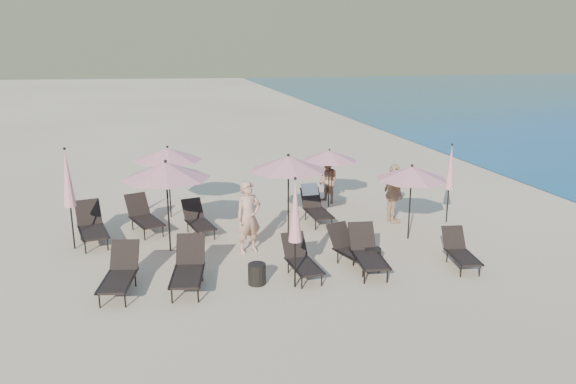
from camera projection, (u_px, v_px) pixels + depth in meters
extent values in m
plane|color=#D6BA8C|center=(335.00, 271.00, 13.74)|extent=(800.00, 800.00, 0.00)
cone|color=brown|center=(450.00, 24.00, 363.19)|extent=(280.00, 280.00, 32.00)
cube|color=beige|center=(59.00, 13.00, 288.41)|extent=(18.00, 16.00, 38.00)
cube|color=black|center=(117.00, 282.00, 12.24)|extent=(0.85, 1.33, 0.05)
cube|color=black|center=(125.00, 255.00, 12.95)|extent=(0.71, 0.58, 0.63)
cylinder|color=black|center=(99.00, 300.00, 11.78)|extent=(0.04, 0.04, 0.35)
cylinder|color=black|center=(112.00, 280.00, 12.79)|extent=(0.04, 0.04, 0.35)
cylinder|color=black|center=(125.00, 300.00, 11.81)|extent=(0.04, 0.04, 0.35)
cylinder|color=black|center=(135.00, 279.00, 12.82)|extent=(0.04, 0.04, 0.35)
cube|color=black|center=(104.00, 281.00, 12.27)|extent=(0.30, 1.37, 0.04)
cube|color=black|center=(132.00, 280.00, 12.30)|extent=(0.30, 1.37, 0.04)
cube|color=black|center=(187.00, 277.00, 12.47)|extent=(0.89, 1.39, 0.05)
cube|color=black|center=(191.00, 249.00, 13.22)|extent=(0.74, 0.60, 0.66)
cylinder|color=black|center=(172.00, 295.00, 11.99)|extent=(0.04, 0.04, 0.37)
cylinder|color=black|center=(178.00, 275.00, 13.05)|extent=(0.04, 0.04, 0.37)
cylinder|color=black|center=(198.00, 295.00, 12.02)|extent=(0.04, 0.04, 0.37)
cylinder|color=black|center=(202.00, 274.00, 13.09)|extent=(0.04, 0.04, 0.37)
cube|color=black|center=(173.00, 275.00, 12.50)|extent=(0.30, 1.43, 0.04)
cube|color=black|center=(202.00, 275.00, 12.54)|extent=(0.30, 1.43, 0.04)
cube|color=black|center=(305.00, 267.00, 13.14)|extent=(0.66, 1.16, 0.05)
cube|color=black|center=(294.00, 245.00, 13.75)|extent=(0.61, 0.47, 0.57)
cylinder|color=black|center=(302.00, 283.00, 12.68)|extent=(0.03, 0.03, 0.32)
cylinder|color=black|center=(288.00, 267.00, 13.56)|extent=(0.03, 0.03, 0.32)
cylinder|color=black|center=(322.00, 280.00, 12.83)|extent=(0.03, 0.03, 0.32)
cylinder|color=black|center=(307.00, 264.00, 13.70)|extent=(0.03, 0.03, 0.32)
cube|color=black|center=(293.00, 267.00, 13.09)|extent=(0.13, 1.25, 0.04)
cube|color=black|center=(315.00, 264.00, 13.26)|extent=(0.13, 1.25, 0.04)
cube|color=black|center=(370.00, 260.00, 13.43)|extent=(0.80, 1.33, 0.05)
cube|color=black|center=(362.00, 236.00, 14.16)|extent=(0.70, 0.55, 0.65)
cylinder|color=black|center=(364.00, 277.00, 12.95)|extent=(0.04, 0.04, 0.36)
cylinder|color=black|center=(353.00, 259.00, 13.98)|extent=(0.04, 0.04, 0.36)
cylinder|color=black|center=(387.00, 276.00, 13.01)|extent=(0.04, 0.04, 0.36)
cylinder|color=black|center=(375.00, 258.00, 14.04)|extent=(0.04, 0.04, 0.36)
cube|color=black|center=(357.00, 259.00, 13.44)|extent=(0.21, 1.41, 0.04)
cube|color=black|center=(382.00, 258.00, 13.52)|extent=(0.21, 1.41, 0.04)
cube|color=black|center=(359.00, 255.00, 13.80)|extent=(0.92, 1.29, 0.05)
cube|color=black|center=(340.00, 235.00, 14.37)|extent=(0.70, 0.60, 0.60)
cylinder|color=black|center=(363.00, 271.00, 13.33)|extent=(0.03, 0.03, 0.33)
cylinder|color=black|center=(338.00, 257.00, 14.14)|extent=(0.03, 0.03, 0.33)
cylinder|color=black|center=(379.00, 266.00, 13.58)|extent=(0.03, 0.03, 0.33)
cylinder|color=black|center=(354.00, 253.00, 14.40)|extent=(0.03, 0.03, 0.33)
cube|color=black|center=(348.00, 257.00, 13.69)|extent=(0.43, 1.26, 0.04)
cube|color=black|center=(367.00, 252.00, 13.99)|extent=(0.43, 1.26, 0.04)
cube|color=black|center=(464.00, 258.00, 13.73)|extent=(0.71, 1.14, 0.04)
cube|color=black|center=(454.00, 238.00, 14.35)|extent=(0.61, 0.48, 0.55)
cylinder|color=black|center=(461.00, 271.00, 13.32)|extent=(0.03, 0.03, 0.30)
cylinder|color=black|center=(447.00, 257.00, 14.20)|extent=(0.03, 0.03, 0.30)
cylinder|color=black|center=(480.00, 270.00, 13.36)|extent=(0.03, 0.03, 0.30)
cylinder|color=black|center=(465.00, 256.00, 14.24)|extent=(0.03, 0.03, 0.30)
cube|color=black|center=(452.00, 257.00, 13.75)|extent=(0.22, 1.19, 0.04)
cube|color=black|center=(473.00, 256.00, 13.79)|extent=(0.22, 1.19, 0.04)
cube|color=black|center=(93.00, 232.00, 15.33)|extent=(0.92, 1.42, 0.05)
cube|color=black|center=(88.00, 212.00, 16.01)|extent=(0.76, 0.62, 0.68)
cylinder|color=black|center=(85.00, 247.00, 14.78)|extent=(0.04, 0.04, 0.37)
cylinder|color=black|center=(81.00, 234.00, 15.77)|extent=(0.04, 0.04, 0.37)
cylinder|color=black|center=(108.00, 244.00, 15.02)|extent=(0.04, 0.04, 0.37)
cylinder|color=black|center=(102.00, 231.00, 16.00)|extent=(0.04, 0.04, 0.37)
cube|color=black|center=(80.00, 233.00, 15.24)|extent=(0.33, 1.46, 0.04)
cube|color=black|center=(105.00, 230.00, 15.51)|extent=(0.33, 1.46, 0.04)
cube|color=black|center=(147.00, 222.00, 16.30)|extent=(1.01, 1.38, 0.05)
cube|color=black|center=(137.00, 205.00, 16.90)|extent=(0.76, 0.65, 0.64)
cylinder|color=black|center=(145.00, 234.00, 15.79)|extent=(0.04, 0.04, 0.35)
cylinder|color=black|center=(133.00, 224.00, 16.65)|extent=(0.04, 0.04, 0.35)
cylinder|color=black|center=(163.00, 231.00, 16.07)|extent=(0.04, 0.04, 0.35)
cylinder|color=black|center=(150.00, 221.00, 16.93)|extent=(0.04, 0.04, 0.35)
cube|color=black|center=(136.00, 223.00, 16.18)|extent=(0.49, 1.34, 0.04)
cube|color=black|center=(157.00, 219.00, 16.50)|extent=(0.49, 1.34, 0.04)
cube|color=black|center=(201.00, 225.00, 16.09)|extent=(0.80, 1.23, 0.05)
cube|color=black|center=(193.00, 209.00, 16.68)|extent=(0.66, 0.54, 0.58)
cylinder|color=black|center=(198.00, 237.00, 15.62)|extent=(0.03, 0.03, 0.32)
cylinder|color=black|center=(188.00, 227.00, 16.46)|extent=(0.03, 0.03, 0.32)
cylinder|color=black|center=(214.00, 234.00, 15.83)|extent=(0.03, 0.03, 0.32)
cylinder|color=black|center=(204.00, 225.00, 16.67)|extent=(0.03, 0.03, 0.32)
cube|color=black|center=(191.00, 226.00, 16.01)|extent=(0.30, 1.25, 0.04)
cube|color=black|center=(210.00, 223.00, 16.25)|extent=(0.30, 1.25, 0.04)
cube|color=black|center=(319.00, 214.00, 17.11)|extent=(0.63, 1.19, 0.05)
cube|color=black|center=(311.00, 198.00, 17.78)|extent=(0.62, 0.46, 0.61)
cylinder|color=black|center=(316.00, 225.00, 16.64)|extent=(0.04, 0.04, 0.33)
cylinder|color=black|center=(306.00, 215.00, 17.58)|extent=(0.04, 0.04, 0.33)
cylinder|color=black|center=(332.00, 223.00, 16.77)|extent=(0.04, 0.04, 0.33)
cylinder|color=black|center=(321.00, 214.00, 17.71)|extent=(0.04, 0.04, 0.33)
cube|color=black|center=(309.00, 214.00, 17.08)|extent=(0.07, 1.33, 0.04)
cube|color=black|center=(327.00, 212.00, 17.23)|extent=(0.07, 1.33, 0.04)
cube|color=silver|center=(310.00, 189.00, 17.85)|extent=(0.54, 0.29, 0.37)
cylinder|color=black|center=(168.00, 209.00, 14.75)|extent=(0.05, 0.05, 2.32)
cone|color=tan|center=(166.00, 171.00, 14.48)|extent=(2.32, 2.32, 0.42)
sphere|color=black|center=(165.00, 161.00, 14.41)|extent=(0.09, 0.09, 0.09)
cylinder|color=black|center=(288.00, 198.00, 16.04)|extent=(0.05, 0.05, 2.22)
cone|color=tan|center=(288.00, 163.00, 15.78)|extent=(2.22, 2.22, 0.40)
sphere|color=black|center=(288.00, 155.00, 15.72)|extent=(0.08, 0.08, 0.08)
cylinder|color=black|center=(410.00, 205.00, 15.70)|extent=(0.04, 0.04, 2.01)
cone|color=tan|center=(412.00, 173.00, 15.46)|extent=(2.01, 2.01, 0.36)
sphere|color=black|center=(412.00, 166.00, 15.41)|extent=(0.08, 0.08, 0.08)
cylinder|color=black|center=(169.00, 184.00, 17.65)|extent=(0.05, 0.05, 2.15)
cone|color=tan|center=(168.00, 154.00, 17.40)|extent=(2.15, 2.15, 0.39)
sphere|color=black|center=(167.00, 147.00, 17.34)|extent=(0.08, 0.08, 0.08)
cylinder|color=black|center=(329.00, 180.00, 18.79)|extent=(0.04, 0.04, 1.86)
cone|color=tan|center=(329.00, 155.00, 18.57)|extent=(1.86, 1.86, 0.34)
sphere|color=black|center=(330.00, 150.00, 18.52)|extent=(0.07, 0.07, 0.07)
cylinder|color=black|center=(295.00, 264.00, 12.68)|extent=(0.04, 0.04, 1.11)
cone|color=tan|center=(295.00, 211.00, 12.35)|extent=(0.30, 0.30, 1.42)
sphere|color=black|center=(295.00, 178.00, 12.16)|extent=(0.07, 0.07, 0.07)
cylinder|color=black|center=(448.00, 206.00, 17.28)|extent=(0.04, 0.04, 1.06)
cone|color=tan|center=(450.00, 167.00, 16.96)|extent=(0.29, 0.29, 1.35)
sphere|color=black|center=(452.00, 144.00, 16.78)|extent=(0.07, 0.07, 0.07)
cylinder|color=black|center=(73.00, 228.00, 15.03)|extent=(0.04, 0.04, 1.20)
cone|color=tan|center=(67.00, 178.00, 14.67)|extent=(0.33, 0.33, 1.52)
sphere|color=black|center=(64.00, 149.00, 14.47)|extent=(0.08, 0.08, 0.08)
cylinder|color=black|center=(257.00, 274.00, 12.93)|extent=(0.42, 0.42, 0.49)
cylinder|color=black|center=(373.00, 257.00, 14.04)|extent=(0.41, 0.41, 0.44)
imported|color=tan|center=(249.00, 217.00, 14.73)|extent=(0.81, 0.65, 1.93)
imported|color=#9F6C52|center=(328.00, 181.00, 19.30)|extent=(0.88, 0.95, 1.56)
imported|color=tan|center=(393.00, 194.00, 17.14)|extent=(0.47, 1.09, 1.85)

